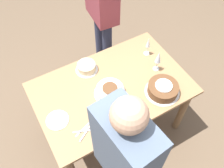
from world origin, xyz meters
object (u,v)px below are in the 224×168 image
object	(u,v)px
cake_center_white	(110,91)
cake_back_decorated	(87,67)
wine_glass_far	(148,44)
cake_front_chocolate	(163,89)
wine_glass_near	(158,58)
person_cutting	(124,159)
person_watching	(102,0)

from	to	relation	value
cake_center_white	cake_back_decorated	distance (m)	0.35
wine_glass_far	cake_front_chocolate	bearing A→B (deg)	-107.85
wine_glass_near	wine_glass_far	world-z (taller)	wine_glass_near
wine_glass_near	wine_glass_far	distance (m)	0.21
person_cutting	wine_glass_near	bearing A→B (deg)	-54.90
cake_front_chocolate	wine_glass_far	distance (m)	0.49
cake_center_white	cake_front_chocolate	bearing A→B (deg)	-27.96
cake_back_decorated	person_cutting	size ratio (longest dim) A/B	0.13
wine_glass_far	cake_back_decorated	bearing A→B (deg)	169.94
cake_front_chocolate	cake_back_decorated	xyz separation A→B (m)	(-0.47, 0.56, -0.01)
cake_front_chocolate	person_watching	world-z (taller)	person_watching
cake_front_chocolate	cake_back_decorated	world-z (taller)	cake_front_chocolate
person_cutting	person_watching	distance (m)	1.62
wine_glass_near	wine_glass_far	xyz separation A→B (m)	(0.04, 0.21, -0.02)
cake_front_chocolate	person_watching	bearing A→B (deg)	91.43
cake_back_decorated	wine_glass_far	bearing A→B (deg)	-10.06
wine_glass_near	person_watching	bearing A→B (deg)	99.54
cake_center_white	wine_glass_near	xyz separation A→B (m)	(0.52, 0.03, 0.12)
cake_back_decorated	wine_glass_far	xyz separation A→B (m)	(0.61, -0.11, 0.10)
wine_glass_far	person_cutting	xyz separation A→B (m)	(-0.82, -0.88, 0.14)
wine_glass_near	person_watching	distance (m)	0.84
wine_glass_far	person_cutting	distance (m)	1.21
cake_center_white	person_cutting	distance (m)	0.74
person_watching	wine_glass_near	bearing A→B (deg)	13.83
cake_front_chocolate	wine_glass_near	bearing A→B (deg)	65.83
cake_center_white	person_cutting	world-z (taller)	person_cutting
cake_center_white	person_watching	size ratio (longest dim) A/B	0.16
cake_back_decorated	person_cutting	world-z (taller)	person_cutting
wine_glass_far	wine_glass_near	bearing A→B (deg)	-99.86
person_cutting	person_watching	bearing A→B (deg)	-29.20
wine_glass_far	person_watching	bearing A→B (deg)	106.01
cake_back_decorated	person_watching	distance (m)	0.72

